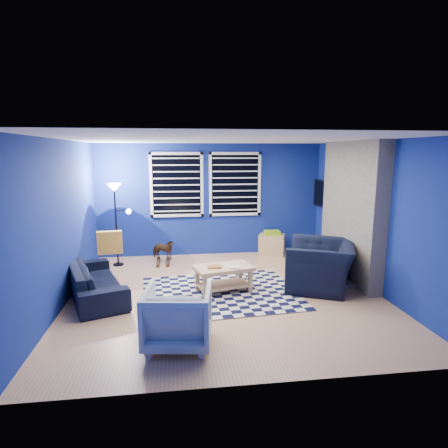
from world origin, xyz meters
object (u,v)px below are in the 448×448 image
tv (324,194)px  armchair_bent (178,316)px  rocking_horse (163,250)px  cabinet (272,244)px  armchair_big (320,265)px  coffee_table (223,273)px  sofa (95,281)px  floor_lamp (116,199)px

tv → armchair_bent: (-3.23, -3.59, -1.03)m
armchair_bent → rocking_horse: (-0.29, 3.47, -0.07)m
rocking_horse → cabinet: 2.47m
armchair_big → coffee_table: armchair_big is taller
sofa → armchair_big: 3.76m
tv → armchair_big: size_ratio=0.82×
tv → floor_lamp: (-4.42, -0.13, -0.02)m
sofa → coffee_table: sofa is taller
floor_lamp → rocking_horse: bearing=0.6°
tv → armchair_bent: bearing=-132.0°
armchair_bent → sofa: bearing=-45.0°
coffee_table → cabinet: 2.59m
armchair_big → coffee_table: size_ratio=1.18×
sofa → armchair_big: size_ratio=1.51×
sofa → coffee_table: 2.08m
tv → armchair_bent: size_ratio=1.24×
tv → coffee_table: 3.31m
sofa → armchair_bent: 2.17m
rocking_horse → floor_lamp: floor_lamp is taller
tv → armchair_big: tv is taller
cabinet → rocking_horse: bearing=-149.4°
rocking_horse → armchair_big: bearing=-99.6°
tv → rocking_horse: tv is taller
armchair_bent → rocking_horse: bearing=-77.4°
tv → sofa: (-4.55, -1.86, -1.13)m
cabinet → armchair_big: bearing=-60.6°
coffee_table → floor_lamp: 2.86m
armchair_big → rocking_horse: 3.27m
sofa → rocking_horse: bearing=-50.6°
coffee_table → floor_lamp: floor_lamp is taller
tv → coffee_table: tv is taller
armchair_big → coffee_table: bearing=-66.3°
armchair_big → floor_lamp: size_ratio=0.73×
sofa → armchair_big: armchair_big is taller
sofa → tv: bearing=-87.8°
armchair_big → armchair_bent: size_ratio=1.52×
sofa → floor_lamp: 2.06m
sofa → armchair_bent: armchair_bent is taller
floor_lamp → sofa: bearing=-94.1°
armchair_bent → coffee_table: (0.77, 1.66, -0.04)m
sofa → cabinet: cabinet is taller
sofa → rocking_horse: size_ratio=3.52×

